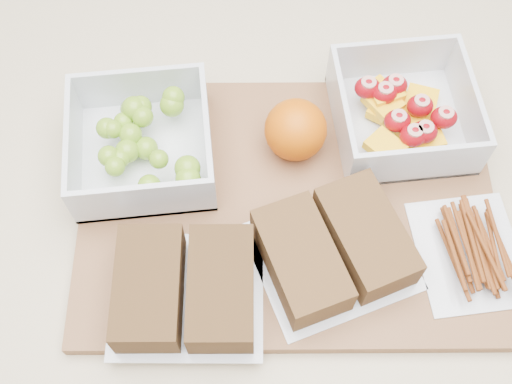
% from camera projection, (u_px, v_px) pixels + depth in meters
% --- Properties ---
extents(ground, '(4.00, 4.00, 0.00)m').
position_uv_depth(ground, '(264.00, 377.00, 1.47)').
color(ground, gray).
rests_on(ground, ground).
extents(counter, '(1.20, 0.90, 0.90)m').
position_uv_depth(counter, '(267.00, 322.00, 1.07)').
color(counter, beige).
rests_on(counter, ground).
extents(cutting_board, '(0.45, 0.34, 0.02)m').
position_uv_depth(cutting_board, '(288.00, 205.00, 0.66)').
color(cutting_board, brown).
rests_on(cutting_board, counter).
extents(grape_container, '(0.14, 0.14, 0.06)m').
position_uv_depth(grape_container, '(144.00, 143.00, 0.65)').
color(grape_container, silver).
rests_on(grape_container, cutting_board).
extents(fruit_container, '(0.14, 0.14, 0.06)m').
position_uv_depth(fruit_container, '(403.00, 114.00, 0.67)').
color(fruit_container, silver).
rests_on(fruit_container, cutting_board).
extents(orange, '(0.06, 0.06, 0.06)m').
position_uv_depth(orange, '(296.00, 130.00, 0.65)').
color(orange, '#D75B05').
rests_on(orange, cutting_board).
extents(sandwich_bag_left, '(0.16, 0.14, 0.04)m').
position_uv_depth(sandwich_bag_left, '(185.00, 289.00, 0.58)').
color(sandwich_bag_left, silver).
rests_on(sandwich_bag_left, cutting_board).
extents(sandwich_bag_center, '(0.17, 0.16, 0.04)m').
position_uv_depth(sandwich_bag_center, '(333.00, 248.00, 0.60)').
color(sandwich_bag_center, silver).
rests_on(sandwich_bag_center, cutting_board).
extents(pretzel_bag, '(0.10, 0.12, 0.03)m').
position_uv_depth(pretzel_bag, '(472.00, 248.00, 0.61)').
color(pretzel_bag, silver).
rests_on(pretzel_bag, cutting_board).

